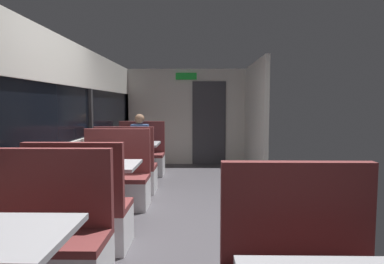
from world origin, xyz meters
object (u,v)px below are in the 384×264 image
object	(u,v)px
bench_near_window_facing_entry	(47,250)
bench_mid_window_facing_entry	(115,184)
bench_far_window_facing_end	(127,173)
dining_table_mid_window	(101,172)
dining_table_far_window	(134,148)
bench_far_window_facing_entry	(141,159)
seated_passenger	(140,149)
bench_mid_window_facing_end	(81,217)

from	to	relation	value
bench_near_window_facing_entry	bench_mid_window_facing_entry	xyz separation A→B (m)	(0.00, 2.16, 0.00)
bench_far_window_facing_end	dining_table_mid_window	bearing A→B (deg)	-90.00
bench_near_window_facing_entry	dining_table_far_window	distance (m)	3.63
bench_far_window_facing_entry	seated_passenger	size ratio (longest dim) A/B	0.87
seated_passenger	dining_table_far_window	bearing A→B (deg)	-90.00
dining_table_mid_window	seated_passenger	xyz separation A→B (m)	(0.00, 2.78, -0.10)
dining_table_mid_window	dining_table_far_window	distance (m)	2.16
bench_near_window_facing_entry	bench_far_window_facing_entry	distance (m)	4.31
dining_table_mid_window	bench_mid_window_facing_end	xyz separation A→B (m)	(0.00, -0.70, -0.31)
bench_mid_window_facing_end	bench_far_window_facing_end	distance (m)	2.16
bench_mid_window_facing_end	bench_far_window_facing_entry	bearing A→B (deg)	90.00
dining_table_mid_window	bench_near_window_facing_entry	bearing A→B (deg)	-90.00
dining_table_mid_window	seated_passenger	size ratio (longest dim) A/B	0.71
bench_near_window_facing_entry	seated_passenger	size ratio (longest dim) A/B	0.87
bench_mid_window_facing_entry	seated_passenger	size ratio (longest dim) A/B	0.87
dining_table_mid_window	seated_passenger	bearing A→B (deg)	90.00
bench_far_window_facing_end	dining_table_far_window	bearing A→B (deg)	90.00
bench_mid_window_facing_end	bench_far_window_facing_end	xyz separation A→B (m)	(0.00, 2.16, 0.00)
bench_mid_window_facing_entry	bench_far_window_facing_entry	bearing A→B (deg)	90.00
dining_table_mid_window	bench_far_window_facing_entry	size ratio (longest dim) A/B	0.82
dining_table_mid_window	bench_mid_window_facing_entry	world-z (taller)	bench_mid_window_facing_entry
dining_table_far_window	bench_mid_window_facing_entry	bearing A→B (deg)	-90.00
bench_mid_window_facing_entry	dining_table_far_window	distance (m)	1.49
bench_near_window_facing_entry	bench_mid_window_facing_entry	distance (m)	2.16
bench_mid_window_facing_entry	seated_passenger	world-z (taller)	seated_passenger
bench_near_window_facing_entry	bench_far_window_facing_entry	size ratio (longest dim) A/B	1.00
bench_near_window_facing_entry	bench_far_window_facing_entry	world-z (taller)	same
bench_mid_window_facing_entry	seated_passenger	bearing A→B (deg)	90.00
dining_table_mid_window	bench_far_window_facing_entry	world-z (taller)	bench_far_window_facing_entry
dining_table_mid_window	bench_far_window_facing_entry	bearing A→B (deg)	90.00
bench_mid_window_facing_entry	dining_table_far_window	xyz separation A→B (m)	(0.00, 1.46, 0.31)
bench_mid_window_facing_entry	bench_far_window_facing_entry	xyz separation A→B (m)	(0.00, 2.16, 0.00)
bench_far_window_facing_entry	seated_passenger	world-z (taller)	seated_passenger
bench_mid_window_facing_entry	bench_far_window_facing_end	bearing A→B (deg)	90.00
bench_near_window_facing_entry	dining_table_far_window	size ratio (longest dim) A/B	1.22
dining_table_far_window	seated_passenger	world-z (taller)	seated_passenger
dining_table_mid_window	bench_mid_window_facing_end	world-z (taller)	bench_mid_window_facing_end
bench_mid_window_facing_entry	seated_passenger	xyz separation A→B (m)	(0.00, 2.08, 0.21)
bench_near_window_facing_entry	dining_table_mid_window	bearing A→B (deg)	90.00
bench_far_window_facing_end	bench_far_window_facing_entry	bearing A→B (deg)	90.00
dining_table_mid_window	bench_mid_window_facing_end	distance (m)	0.77
bench_near_window_facing_entry	bench_mid_window_facing_end	world-z (taller)	same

